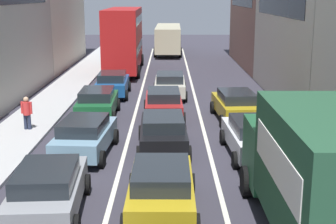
# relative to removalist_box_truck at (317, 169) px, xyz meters

# --- Properties ---
(sidewalk_left) EXTENTS (2.60, 64.00, 0.14)m
(sidewalk_left) POSITION_rel_removalist_box_truck_xyz_m (-10.40, 15.56, -1.90)
(sidewalk_left) COLOR #B0B0B0
(sidewalk_left) RESTS_ON ground
(lane_stripe_left) EXTENTS (0.16, 60.00, 0.01)m
(lane_stripe_left) POSITION_rel_removalist_box_truck_xyz_m (-5.40, 15.56, -1.97)
(lane_stripe_left) COLOR silver
(lane_stripe_left) RESTS_ON ground
(lane_stripe_right) EXTENTS (0.16, 60.00, 0.01)m
(lane_stripe_right) POSITION_rel_removalist_box_truck_xyz_m (-2.00, 15.56, -1.97)
(lane_stripe_right) COLOR silver
(lane_stripe_right) RESTS_ON ground
(removalist_box_truck) EXTENTS (2.71, 7.71, 3.58)m
(removalist_box_truck) POSITION_rel_removalist_box_truck_xyz_m (0.00, 0.00, 0.00)
(removalist_box_truck) COLOR #1E5933
(removalist_box_truck) RESTS_ON ground
(sedan_centre_lane_second) EXTENTS (2.08, 4.31, 1.49)m
(sedan_centre_lane_second) POSITION_rel_removalist_box_truck_xyz_m (-3.85, 1.68, -1.18)
(sedan_centre_lane_second) COLOR #B29319
(sedan_centre_lane_second) RESTS_ON ground
(wagon_left_lane_second) EXTENTS (2.28, 4.40, 1.49)m
(wagon_left_lane_second) POSITION_rel_removalist_box_truck_xyz_m (-7.06, 1.56, -1.18)
(wagon_left_lane_second) COLOR gray
(wagon_left_lane_second) RESTS_ON ground
(hatchback_centre_lane_third) EXTENTS (2.17, 4.35, 1.49)m
(hatchback_centre_lane_third) POSITION_rel_removalist_box_truck_xyz_m (-3.85, 7.54, -1.18)
(hatchback_centre_lane_third) COLOR black
(hatchback_centre_lane_third) RESTS_ON ground
(sedan_left_lane_third) EXTENTS (2.29, 4.41, 1.49)m
(sedan_left_lane_third) POSITION_rel_removalist_box_truck_xyz_m (-6.91, 6.98, -1.18)
(sedan_left_lane_third) COLOR #759EB7
(sedan_left_lane_third) RESTS_ON ground
(coupe_centre_lane_fourth) EXTENTS (2.15, 4.34, 1.49)m
(coupe_centre_lane_fourth) POSITION_rel_removalist_box_truck_xyz_m (-3.88, 12.87, -1.18)
(coupe_centre_lane_fourth) COLOR #A51E1E
(coupe_centre_lane_fourth) RESTS_ON ground
(sedan_left_lane_fourth) EXTENTS (2.14, 4.34, 1.49)m
(sedan_left_lane_fourth) POSITION_rel_removalist_box_truck_xyz_m (-7.27, 13.03, -1.18)
(sedan_left_lane_fourth) COLOR #19592D
(sedan_left_lane_fourth) RESTS_ON ground
(sedan_centre_lane_fifth) EXTENTS (2.08, 4.31, 1.49)m
(sedan_centre_lane_fifth) POSITION_rel_removalist_box_truck_xyz_m (-3.54, 18.11, -1.18)
(sedan_centre_lane_fifth) COLOR beige
(sedan_centre_lane_fifth) RESTS_ON ground
(sedan_left_lane_fifth) EXTENTS (2.12, 4.33, 1.49)m
(sedan_left_lane_fifth) POSITION_rel_removalist_box_truck_xyz_m (-7.09, 18.46, -1.18)
(sedan_left_lane_fifth) COLOR #194C8C
(sedan_left_lane_fifth) RESTS_ON ground
(sedan_right_lane_behind_truck) EXTENTS (2.22, 4.38, 1.49)m
(sedan_right_lane_behind_truck) POSITION_rel_removalist_box_truck_xyz_m (-0.35, 6.88, -1.18)
(sedan_right_lane_behind_truck) COLOR silver
(sedan_right_lane_behind_truck) RESTS_ON ground
(wagon_right_lane_far) EXTENTS (2.30, 4.41, 1.49)m
(wagon_right_lane_far) POSITION_rel_removalist_box_truck_xyz_m (-0.26, 12.45, -1.18)
(wagon_right_lane_far) COLOR #B29319
(wagon_right_lane_far) RESTS_ON ground
(bus_mid_queue_primary) EXTENTS (2.89, 10.53, 5.06)m
(bus_mid_queue_primary) POSITION_rel_removalist_box_truck_xyz_m (-7.20, 28.10, 0.86)
(bus_mid_queue_primary) COLOR #B21919
(bus_mid_queue_primary) RESTS_ON ground
(bus_far_queue_secondary) EXTENTS (2.89, 10.53, 2.90)m
(bus_far_queue_secondary) POSITION_rel_removalist_box_truck_xyz_m (-3.64, 40.65, -0.21)
(bus_far_queue_secondary) COLOR #BFB793
(bus_far_queue_secondary) RESTS_ON ground
(pedestrian_near_kerb) EXTENTS (0.53, 0.34, 1.66)m
(pedestrian_near_kerb) POSITION_rel_removalist_box_truck_xyz_m (-10.09, 10.26, -1.03)
(pedestrian_near_kerb) COLOR #262D47
(pedestrian_near_kerb) RESTS_ON ground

